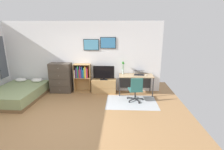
{
  "coord_description": "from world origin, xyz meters",
  "views": [
    {
      "loc": [
        1.47,
        -4.04,
        2.39
      ],
      "look_at": [
        1.21,
        1.5,
        0.89
      ],
      "focal_mm": 27.02,
      "sensor_mm": 36.0,
      "label": 1
    }
  ],
  "objects_px": {
    "bookshelf": "(82,75)",
    "desk": "(136,78)",
    "dresser": "(61,78)",
    "tv_stand": "(104,86)",
    "bed": "(18,93)",
    "television": "(104,73)",
    "computer_mouse": "(146,75)",
    "bamboo_vase": "(123,68)",
    "laptop": "(139,73)",
    "office_chair": "(136,89)"
  },
  "relations": [
    {
      "from": "tv_stand",
      "to": "desk",
      "type": "height_order",
      "value": "desk"
    },
    {
      "from": "computer_mouse",
      "to": "bookshelf",
      "type": "bearing_deg",
      "value": 175.85
    },
    {
      "from": "bed",
      "to": "office_chair",
      "type": "distance_m",
      "value": 4.13
    },
    {
      "from": "bookshelf",
      "to": "tv_stand",
      "type": "bearing_deg",
      "value": -2.99
    },
    {
      "from": "bookshelf",
      "to": "tv_stand",
      "type": "xyz_separation_m",
      "value": [
        0.86,
        -0.04,
        -0.42
      ]
    },
    {
      "from": "laptop",
      "to": "office_chair",
      "type": "bearing_deg",
      "value": -95.75
    },
    {
      "from": "television",
      "to": "bamboo_vase",
      "type": "xyz_separation_m",
      "value": [
        0.73,
        0.11,
        0.18
      ]
    },
    {
      "from": "desk",
      "to": "computer_mouse",
      "type": "bearing_deg",
      "value": -17.02
    },
    {
      "from": "bookshelf",
      "to": "computer_mouse",
      "type": "distance_m",
      "value": 2.45
    },
    {
      "from": "television",
      "to": "computer_mouse",
      "type": "height_order",
      "value": "television"
    },
    {
      "from": "bed",
      "to": "television",
      "type": "distance_m",
      "value": 3.12
    },
    {
      "from": "bookshelf",
      "to": "desk",
      "type": "height_order",
      "value": "bookshelf"
    },
    {
      "from": "television",
      "to": "laptop",
      "type": "relative_size",
      "value": 1.85
    },
    {
      "from": "bed",
      "to": "office_chair",
      "type": "height_order",
      "value": "office_chair"
    },
    {
      "from": "television",
      "to": "dresser",
      "type": "bearing_deg",
      "value": 179.75
    },
    {
      "from": "computer_mouse",
      "to": "television",
      "type": "bearing_deg",
      "value": 176.02
    },
    {
      "from": "bookshelf",
      "to": "office_chair",
      "type": "relative_size",
      "value": 1.29
    },
    {
      "from": "dresser",
      "to": "office_chair",
      "type": "bearing_deg",
      "value": -16.06
    },
    {
      "from": "tv_stand",
      "to": "bookshelf",
      "type": "bearing_deg",
      "value": 177.01
    },
    {
      "from": "dresser",
      "to": "tv_stand",
      "type": "xyz_separation_m",
      "value": [
        1.67,
        0.02,
        -0.31
      ]
    },
    {
      "from": "tv_stand",
      "to": "office_chair",
      "type": "xyz_separation_m",
      "value": [
        1.16,
        -0.83,
        0.2
      ]
    },
    {
      "from": "tv_stand",
      "to": "office_chair",
      "type": "relative_size",
      "value": 1.08
    },
    {
      "from": "bed",
      "to": "computer_mouse",
      "type": "height_order",
      "value": "computer_mouse"
    },
    {
      "from": "laptop",
      "to": "bamboo_vase",
      "type": "xyz_separation_m",
      "value": [
        -0.61,
        0.07,
        0.17
      ]
    },
    {
      "from": "laptop",
      "to": "dresser",
      "type": "bearing_deg",
      "value": -172.74
    },
    {
      "from": "bookshelf",
      "to": "television",
      "type": "height_order",
      "value": "bookshelf"
    },
    {
      "from": "television",
      "to": "tv_stand",
      "type": "bearing_deg",
      "value": 90.0
    },
    {
      "from": "television",
      "to": "desk",
      "type": "relative_size",
      "value": 0.63
    },
    {
      "from": "desk",
      "to": "laptop",
      "type": "distance_m",
      "value": 0.24
    },
    {
      "from": "office_chair",
      "to": "bamboo_vase",
      "type": "relative_size",
      "value": 1.79
    },
    {
      "from": "tv_stand",
      "to": "bed",
      "type": "bearing_deg",
      "value": -164.61
    },
    {
      "from": "bed",
      "to": "office_chair",
      "type": "xyz_separation_m",
      "value": [
        4.12,
        -0.02,
        0.24
      ]
    },
    {
      "from": "television",
      "to": "desk",
      "type": "xyz_separation_m",
      "value": [
        1.22,
        0.0,
        -0.19
      ]
    },
    {
      "from": "computer_mouse",
      "to": "office_chair",
      "type": "bearing_deg",
      "value": -121.48
    },
    {
      "from": "computer_mouse",
      "to": "bed",
      "type": "bearing_deg",
      "value": -171.47
    },
    {
      "from": "dresser",
      "to": "bookshelf",
      "type": "xyz_separation_m",
      "value": [
        0.81,
        0.06,
        0.11
      ]
    },
    {
      "from": "bookshelf",
      "to": "tv_stand",
      "type": "relative_size",
      "value": 1.19
    },
    {
      "from": "bookshelf",
      "to": "desk",
      "type": "relative_size",
      "value": 0.87
    },
    {
      "from": "television",
      "to": "computer_mouse",
      "type": "distance_m",
      "value": 1.59
    },
    {
      "from": "tv_stand",
      "to": "television",
      "type": "xyz_separation_m",
      "value": [
        0.0,
        -0.02,
        0.53
      ]
    },
    {
      "from": "office_chair",
      "to": "computer_mouse",
      "type": "bearing_deg",
      "value": 50.84
    },
    {
      "from": "bed",
      "to": "bamboo_vase",
      "type": "xyz_separation_m",
      "value": [
        3.69,
        0.9,
        0.75
      ]
    },
    {
      "from": "dresser",
      "to": "computer_mouse",
      "type": "relative_size",
      "value": 11.07
    },
    {
      "from": "television",
      "to": "desk",
      "type": "height_order",
      "value": "television"
    },
    {
      "from": "laptop",
      "to": "desk",
      "type": "bearing_deg",
      "value": -158.16
    },
    {
      "from": "dresser",
      "to": "desk",
      "type": "bearing_deg",
      "value": -0.09
    },
    {
      "from": "computer_mouse",
      "to": "bamboo_vase",
      "type": "height_order",
      "value": "bamboo_vase"
    },
    {
      "from": "dresser",
      "to": "bamboo_vase",
      "type": "xyz_separation_m",
      "value": [
        2.41,
        0.1,
        0.4
      ]
    },
    {
      "from": "office_chair",
      "to": "bookshelf",
      "type": "bearing_deg",
      "value": 148.89
    },
    {
      "from": "laptop",
      "to": "bamboo_vase",
      "type": "relative_size",
      "value": 0.91
    }
  ]
}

